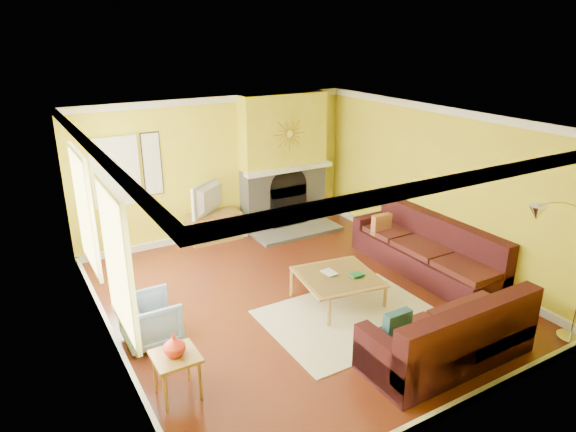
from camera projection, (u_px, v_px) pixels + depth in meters
floor at (299, 298)px, 7.87m from camera, size 5.50×6.00×0.02m
ceiling at (300, 120)px, 6.93m from camera, size 5.50×6.00×0.02m
wall_back at (217, 168)px, 9.83m from camera, size 5.50×0.02×2.70m
wall_front at (463, 306)px, 4.96m from camera, size 5.50×0.02×2.70m
wall_left at (102, 255)px, 6.08m from camera, size 0.02×6.00×2.70m
wall_right at (438, 186)px, 8.71m from camera, size 0.02×6.00×2.70m
baseboard at (299, 294)px, 7.84m from camera, size 5.50×6.00×0.12m
crown_molding at (300, 125)px, 6.95m from camera, size 5.50×6.00×0.12m
window_left_near at (83, 211)px, 7.10m from camera, size 0.06×1.22×1.72m
window_left_far at (116, 262)px, 5.57m from camera, size 0.06×1.22×1.72m
window_back at (115, 172)px, 8.82m from camera, size 0.82×0.06×1.22m
wall_art at (152, 164)px, 9.12m from camera, size 0.34×0.04×1.14m
fireplace at (283, 162)px, 10.30m from camera, size 1.80×0.40×2.70m
mantel at (290, 169)px, 10.14m from camera, size 1.92×0.22×0.08m
hearth at (297, 231)px, 10.32m from camera, size 1.80×0.70×0.06m
sunburst at (289, 134)px, 9.91m from camera, size 0.70×0.04×0.70m
rug at (352, 317)px, 7.30m from camera, size 2.40×1.80×0.02m
sectional_sofa at (396, 273)px, 7.63m from camera, size 3.10×3.81×0.90m
coffee_table at (337, 288)px, 7.67m from camera, size 1.27×1.27×0.44m
media_console at (214, 227)px, 9.89m from camera, size 0.99×0.45×0.55m
tv at (213, 198)px, 9.69m from camera, size 0.95×0.78×0.63m
subwoofer at (237, 228)px, 10.15m from camera, size 0.33×0.33×0.33m
armchair at (151, 320)px, 6.67m from camera, size 0.70×0.68×0.63m
side_table at (177, 376)px, 5.67m from camera, size 0.49×0.49×0.54m
vase at (174, 345)px, 5.54m from camera, size 0.32×0.32×0.26m
book at (324, 274)px, 7.60m from camera, size 0.19×0.25×0.02m
arc_lamp at (558, 279)px, 6.16m from camera, size 1.33×0.36×2.09m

